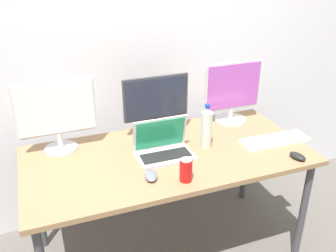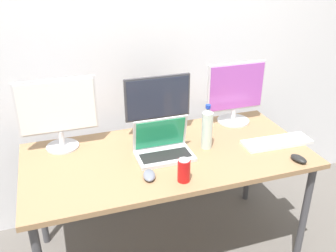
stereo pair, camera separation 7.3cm
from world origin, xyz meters
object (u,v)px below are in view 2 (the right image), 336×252
object	(u,v)px
keyboard_main	(277,142)
soda_can_near_keyboard	(184,170)
mouse_by_keyboard	(299,159)
work_desk	(168,162)
laptop_silver	(163,147)
monitor_left	(58,111)
mouse_by_laptop	(149,175)
water_bottle	(207,128)
monitor_right	(236,92)
monitor_center	(158,103)

from	to	relation	value
keyboard_main	soda_can_near_keyboard	xyz separation A→B (m)	(-0.69, -0.19, 0.05)
mouse_by_keyboard	work_desk	bearing A→B (deg)	140.83
laptop_silver	keyboard_main	bearing A→B (deg)	-7.31
monitor_left	soda_can_near_keyboard	bearing A→B (deg)	-44.77
work_desk	mouse_by_keyboard	bearing A→B (deg)	-25.18
work_desk	keyboard_main	bearing A→B (deg)	-8.05
mouse_by_laptop	mouse_by_keyboard	bearing A→B (deg)	5.71
laptop_silver	soda_can_near_keyboard	world-z (taller)	laptop_silver
mouse_by_keyboard	laptop_silver	bearing A→B (deg)	142.18
mouse_by_laptop	soda_can_near_keyboard	bearing A→B (deg)	-13.42
work_desk	laptop_silver	distance (m)	0.12
water_bottle	monitor_right	bearing A→B (deg)	40.24
monitor_left	monitor_right	bearing A→B (deg)	0.27
laptop_silver	soda_can_near_keyboard	xyz separation A→B (m)	(0.02, -0.29, 0.01)
monitor_center	laptop_silver	distance (m)	0.33
work_desk	mouse_by_laptop	size ratio (longest dim) A/B	15.12
soda_can_near_keyboard	water_bottle	bearing A→B (deg)	48.94
work_desk	mouse_by_laptop	world-z (taller)	mouse_by_laptop
monitor_center	mouse_by_keyboard	size ratio (longest dim) A/B	4.07
monitor_left	soda_can_near_keyboard	world-z (taller)	monitor_left
mouse_by_laptop	monitor_left	bearing A→B (deg)	142.86
keyboard_main	water_bottle	size ratio (longest dim) A/B	1.55
work_desk	monitor_right	world-z (taller)	monitor_right
water_bottle	soda_can_near_keyboard	bearing A→B (deg)	-131.06
work_desk	water_bottle	xyz separation A→B (m)	(0.24, 0.00, 0.19)
work_desk	water_bottle	world-z (taller)	water_bottle
monitor_center	mouse_by_keyboard	world-z (taller)	monitor_center
monitor_center	soda_can_near_keyboard	bearing A→B (deg)	-93.78
monitor_right	soda_can_near_keyboard	xyz separation A→B (m)	(-0.58, -0.57, -0.15)
work_desk	water_bottle	size ratio (longest dim) A/B	5.99
laptop_silver	soda_can_near_keyboard	bearing A→B (deg)	-85.70
monitor_left	laptop_silver	xyz separation A→B (m)	(0.55, -0.28, -0.18)
monitor_right	monitor_left	bearing A→B (deg)	-179.73
work_desk	mouse_by_keyboard	xyz separation A→B (m)	(0.67, -0.32, 0.08)
monitor_left	laptop_silver	world-z (taller)	monitor_left
mouse_by_keyboard	water_bottle	bearing A→B (deg)	129.42
mouse_by_keyboard	mouse_by_laptop	xyz separation A→B (m)	(-0.85, 0.11, -0.00)
work_desk	soda_can_near_keyboard	distance (m)	0.32
laptop_silver	mouse_by_keyboard	size ratio (longest dim) A/B	3.12
monitor_center	monitor_right	size ratio (longest dim) A/B	1.01
mouse_by_laptop	water_bottle	distance (m)	0.48
monitor_left	water_bottle	world-z (taller)	monitor_left
monitor_center	monitor_right	xyz separation A→B (m)	(0.54, -0.00, 0.01)
work_desk	monitor_right	xyz separation A→B (m)	(0.57, 0.28, 0.28)
work_desk	mouse_by_keyboard	distance (m)	0.75
monitor_left	water_bottle	xyz separation A→B (m)	(0.82, -0.27, -0.11)
soda_can_near_keyboard	mouse_by_laptop	bearing A→B (deg)	153.72
work_desk	mouse_by_laptop	bearing A→B (deg)	-129.68
mouse_by_laptop	soda_can_near_keyboard	size ratio (longest dim) A/B	0.87
work_desk	monitor_center	xyz separation A→B (m)	(0.03, 0.28, 0.27)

